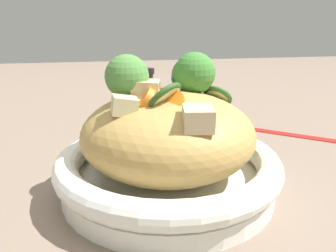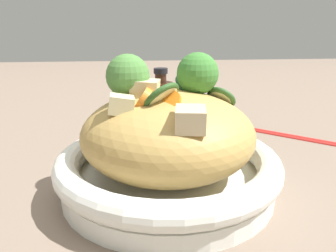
% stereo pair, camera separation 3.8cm
% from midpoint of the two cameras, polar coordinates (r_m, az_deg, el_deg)
% --- Properties ---
extents(ground_plane, '(3.00, 3.00, 0.00)m').
position_cam_midpoint_polar(ground_plane, '(0.42, 2.69, -10.90)').
color(ground_plane, '#7C6959').
extents(serving_bowl, '(0.27, 0.27, 0.05)m').
position_cam_midpoint_polar(serving_bowl, '(0.40, 2.74, -7.57)').
color(serving_bowl, white).
rests_on(serving_bowl, ground_plane).
extents(noodle_heap, '(0.20, 0.20, 0.11)m').
position_cam_midpoint_polar(noodle_heap, '(0.39, 2.81, -1.40)').
color(noodle_heap, tan).
rests_on(noodle_heap, serving_bowl).
extents(broccoli_florets, '(0.12, 0.15, 0.07)m').
position_cam_midpoint_polar(broccoli_florets, '(0.41, 4.12, 8.60)').
color(broccoli_florets, '#93B073').
rests_on(broccoli_florets, serving_bowl).
extents(carrot_coins, '(0.13, 0.07, 0.03)m').
position_cam_midpoint_polar(carrot_coins, '(0.38, 1.44, 5.25)').
color(carrot_coins, orange).
rests_on(carrot_coins, serving_bowl).
extents(zucchini_slices, '(0.13, 0.13, 0.05)m').
position_cam_midpoint_polar(zucchini_slices, '(0.39, 6.34, 5.47)').
color(zucchini_slices, beige).
rests_on(zucchini_slices, serving_bowl).
extents(chicken_chunks, '(0.11, 0.10, 0.04)m').
position_cam_midpoint_polar(chicken_chunks, '(0.34, 0.95, 3.89)').
color(chicken_chunks, beige).
rests_on(chicken_chunks, serving_bowl).
extents(soy_sauce_bottle, '(0.05, 0.05, 0.12)m').
position_cam_midpoint_polar(soy_sauce_bottle, '(0.61, 0.55, 3.57)').
color(soy_sauce_bottle, '#381E14').
rests_on(soy_sauce_bottle, ground_plane).
extents(chopsticks_pair, '(0.15, 0.17, 0.01)m').
position_cam_midpoint_polar(chopsticks_pair, '(0.64, 22.87, -1.64)').
color(chopsticks_pair, red).
rests_on(chopsticks_pair, ground_plane).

